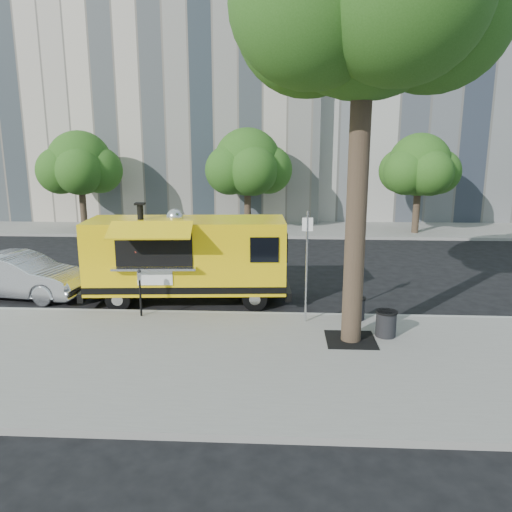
{
  "coord_description": "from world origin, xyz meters",
  "views": [
    {
      "loc": [
        0.89,
        -14.34,
        4.87
      ],
      "look_at": [
        0.13,
        0.0,
        1.59
      ],
      "focal_mm": 35.0,
      "sensor_mm": 36.0,
      "label": 1
    }
  ],
  "objects_px": {
    "far_tree_a": "(80,163)",
    "trash_bin_left": "(356,308)",
    "far_tree_c": "(419,165)",
    "far_tree_b": "(247,162)",
    "sedan": "(19,276)",
    "parking_meter": "(140,287)",
    "trash_bin_right": "(386,323)",
    "sign_post": "(307,260)",
    "food_truck": "(186,257)"
  },
  "relations": [
    {
      "from": "parking_meter",
      "to": "sedan",
      "type": "distance_m",
      "value": 4.89
    },
    {
      "from": "far_tree_b",
      "to": "parking_meter",
      "type": "height_order",
      "value": "far_tree_b"
    },
    {
      "from": "far_tree_c",
      "to": "parking_meter",
      "type": "relative_size",
      "value": 3.9
    },
    {
      "from": "parking_meter",
      "to": "sedan",
      "type": "bearing_deg",
      "value": 156.39
    },
    {
      "from": "far_tree_a",
      "to": "food_truck",
      "type": "xyz_separation_m",
      "value": [
        7.97,
        -11.91,
        -2.33
      ]
    },
    {
      "from": "parking_meter",
      "to": "trash_bin_left",
      "type": "bearing_deg",
      "value": 0.48
    },
    {
      "from": "sign_post",
      "to": "parking_meter",
      "type": "relative_size",
      "value": 2.25
    },
    {
      "from": "far_tree_a",
      "to": "far_tree_c",
      "type": "xyz_separation_m",
      "value": [
        18.0,
        0.1,
        -0.06
      ]
    },
    {
      "from": "far_tree_a",
      "to": "sedan",
      "type": "relative_size",
      "value": 1.23
    },
    {
      "from": "sign_post",
      "to": "sedan",
      "type": "distance_m",
      "value": 9.34
    },
    {
      "from": "sedan",
      "to": "trash_bin_left",
      "type": "relative_size",
      "value": 7.01
    },
    {
      "from": "sign_post",
      "to": "food_truck",
      "type": "distance_m",
      "value": 4.09
    },
    {
      "from": "trash_bin_right",
      "to": "far_tree_a",
      "type": "bearing_deg",
      "value": 132.38
    },
    {
      "from": "sedan",
      "to": "far_tree_b",
      "type": "bearing_deg",
      "value": -19.61
    },
    {
      "from": "far_tree_c",
      "to": "sign_post",
      "type": "relative_size",
      "value": 1.74
    },
    {
      "from": "parking_meter",
      "to": "sign_post",
      "type": "bearing_deg",
      "value": -2.52
    },
    {
      "from": "far_tree_c",
      "to": "trash_bin_left",
      "type": "height_order",
      "value": "far_tree_c"
    },
    {
      "from": "sign_post",
      "to": "sedan",
      "type": "height_order",
      "value": "sign_post"
    },
    {
      "from": "sign_post",
      "to": "sedan",
      "type": "relative_size",
      "value": 0.69
    },
    {
      "from": "parking_meter",
      "to": "sedan",
      "type": "xyz_separation_m",
      "value": [
        -4.47,
        1.95,
        -0.27
      ]
    },
    {
      "from": "far_tree_c",
      "to": "trash_bin_left",
      "type": "bearing_deg",
      "value": -110.32
    },
    {
      "from": "food_truck",
      "to": "trash_bin_left",
      "type": "distance_m",
      "value": 5.32
    },
    {
      "from": "far_tree_c",
      "to": "sedan",
      "type": "height_order",
      "value": "far_tree_c"
    },
    {
      "from": "far_tree_b",
      "to": "sedan",
      "type": "distance_m",
      "value": 14.07
    },
    {
      "from": "parking_meter",
      "to": "trash_bin_right",
      "type": "relative_size",
      "value": 2.05
    },
    {
      "from": "sign_post",
      "to": "trash_bin_right",
      "type": "distance_m",
      "value": 2.55
    },
    {
      "from": "sedan",
      "to": "trash_bin_left",
      "type": "xyz_separation_m",
      "value": [
        10.4,
        -1.9,
        -0.24
      ]
    },
    {
      "from": "trash_bin_left",
      "to": "trash_bin_right",
      "type": "height_order",
      "value": "trash_bin_right"
    },
    {
      "from": "food_truck",
      "to": "sedan",
      "type": "bearing_deg",
      "value": 173.75
    },
    {
      "from": "far_tree_c",
      "to": "sedan",
      "type": "xyz_separation_m",
      "value": [
        -15.47,
        -11.8,
        -3.0
      ]
    },
    {
      "from": "parking_meter",
      "to": "trash_bin_right",
      "type": "height_order",
      "value": "parking_meter"
    },
    {
      "from": "sign_post",
      "to": "trash_bin_right",
      "type": "relative_size",
      "value": 4.6
    },
    {
      "from": "far_tree_b",
      "to": "trash_bin_right",
      "type": "xyz_separation_m",
      "value": [
        4.5,
        -15.2,
        -3.34
      ]
    },
    {
      "from": "far_tree_a",
      "to": "far_tree_c",
      "type": "bearing_deg",
      "value": 0.32
    },
    {
      "from": "far_tree_b",
      "to": "trash_bin_left",
      "type": "xyz_separation_m",
      "value": [
        3.93,
        -14.0,
        -3.35
      ]
    },
    {
      "from": "sedan",
      "to": "trash_bin_right",
      "type": "bearing_deg",
      "value": -97.25
    },
    {
      "from": "parking_meter",
      "to": "trash_bin_right",
      "type": "xyz_separation_m",
      "value": [
        6.5,
        -1.15,
        -0.48
      ]
    },
    {
      "from": "sedan",
      "to": "trash_bin_left",
      "type": "height_order",
      "value": "sedan"
    },
    {
      "from": "far_tree_c",
      "to": "parking_meter",
      "type": "height_order",
      "value": "far_tree_c"
    },
    {
      "from": "far_tree_a",
      "to": "sign_post",
      "type": "bearing_deg",
      "value": -50.17
    },
    {
      "from": "trash_bin_left",
      "to": "food_truck",
      "type": "bearing_deg",
      "value": 161.21
    },
    {
      "from": "far_tree_c",
      "to": "sign_post",
      "type": "xyz_separation_m",
      "value": [
        -6.45,
        -13.95,
        -1.87
      ]
    },
    {
      "from": "trash_bin_left",
      "to": "parking_meter",
      "type": "bearing_deg",
      "value": -179.52
    },
    {
      "from": "parking_meter",
      "to": "trash_bin_left",
      "type": "distance_m",
      "value": 5.95
    },
    {
      "from": "parking_meter",
      "to": "trash_bin_left",
      "type": "xyz_separation_m",
      "value": [
        5.93,
        0.05,
        -0.5
      ]
    },
    {
      "from": "sign_post",
      "to": "parking_meter",
      "type": "bearing_deg",
      "value": 177.48
    },
    {
      "from": "sign_post",
      "to": "food_truck",
      "type": "xyz_separation_m",
      "value": [
        -3.58,
        1.94,
        -0.4
      ]
    },
    {
      "from": "trash_bin_right",
      "to": "sedan",
      "type": "bearing_deg",
      "value": 164.22
    },
    {
      "from": "parking_meter",
      "to": "food_truck",
      "type": "distance_m",
      "value": 2.04
    },
    {
      "from": "far_tree_a",
      "to": "trash_bin_left",
      "type": "relative_size",
      "value": 8.65
    }
  ]
}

